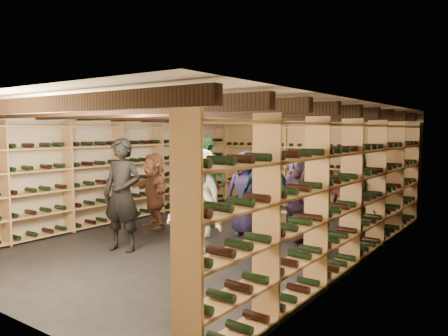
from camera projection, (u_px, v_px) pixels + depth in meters
ground at (213, 238)px, 8.06m from camera, size 8.00×8.00×0.00m
walls at (213, 173)px, 7.96m from camera, size 5.52×8.02×2.40m
ceiling at (213, 107)px, 7.85m from camera, size 5.50×8.00×0.01m
ceiling_joists at (213, 115)px, 7.87m from camera, size 5.40×7.12×0.18m
wine_rack_left at (118, 172)px, 9.46m from camera, size 0.32×7.50×2.15m
wine_rack_right at (351, 191)px, 6.48m from camera, size 0.32×7.50×2.15m
wine_rack_back at (304, 166)px, 11.07m from camera, size 4.70×0.30×2.15m
crate_stack_left at (262, 207)px, 9.40m from camera, size 0.51×0.35×0.68m
crate_stack_right at (275, 220)px, 8.85m from camera, size 0.58×0.47×0.34m
crate_loose at (309, 216)px, 9.63m from camera, size 0.55×0.41×0.17m
person_1 at (122, 195)px, 7.14m from camera, size 0.77×0.60×1.85m
person_3 at (195, 209)px, 6.66m from camera, size 1.05×0.66×1.56m
person_4 at (266, 195)px, 7.36m from camera, size 1.10×0.63×1.76m
person_5 at (154, 191)px, 8.82m from camera, size 1.48×0.95×1.53m
person_6 at (246, 193)px, 8.24m from camera, size 0.91×0.76×1.60m
person_7 at (266, 183)px, 8.60m from camera, size 0.75×0.54×1.90m
person_8 at (319, 195)px, 7.36m from camera, size 0.94×0.78×1.77m
person_9 at (201, 193)px, 8.01m from camera, size 1.20×0.92×1.65m
person_10 at (206, 181)px, 8.96m from camera, size 1.18×0.69×1.88m
person_11 at (297, 193)px, 8.44m from camera, size 1.45×0.49×1.56m
person_12 at (354, 196)px, 7.78m from camera, size 0.87×0.64×1.63m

